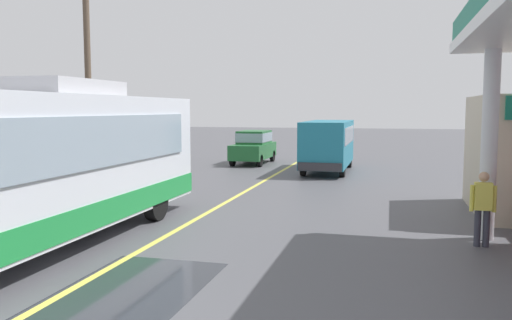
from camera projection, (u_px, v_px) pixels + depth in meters
ground at (278, 173)px, 24.73m from camera, size 120.00×120.00×0.00m
lane_divider_stripe at (251, 188)px, 19.91m from camera, size 0.16×50.00×0.01m
wet_puddle_patch at (99, 312)px, 7.77m from camera, size 2.28×5.62×0.01m
coach_bus_main at (40, 170)px, 11.12m from camera, size 2.60×11.04×3.69m
minibus_opposing_lane at (328, 141)px, 25.24m from camera, size 2.04×6.13×2.44m
pedestrian_by_shop at (483, 205)px, 11.39m from camera, size 0.55×0.22×1.66m
car_trailing_behind_bus at (254, 145)px, 29.00m from camera, size 1.70×4.20×1.82m
utility_pole_roadside at (88, 72)px, 19.85m from camera, size 1.80×0.24×8.47m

